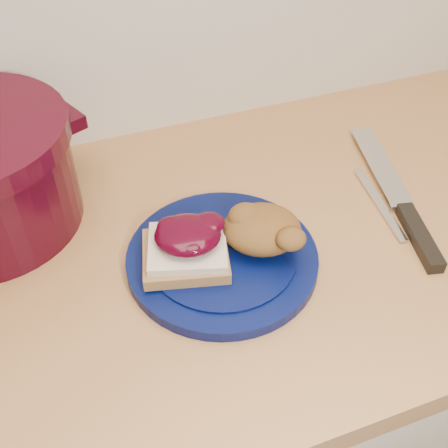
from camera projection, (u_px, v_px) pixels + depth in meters
name	position (u px, v px, depth m)	size (l,w,h in m)	color
base_cabinet	(232.00, 409.00, 1.10)	(4.00, 0.60, 0.86)	beige
plate	(222.00, 259.00, 0.73)	(0.25, 0.25, 0.02)	#040C3C
sandwich	(187.00, 246.00, 0.70)	(0.13, 0.12, 0.05)	olive
stuffing_mound	(262.00, 229.00, 0.72)	(0.10, 0.09, 0.05)	brown
chef_knife	(408.00, 215.00, 0.79)	(0.10, 0.32, 0.02)	black
butter_knife	(380.00, 204.00, 0.82)	(0.16, 0.01, 0.00)	silver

